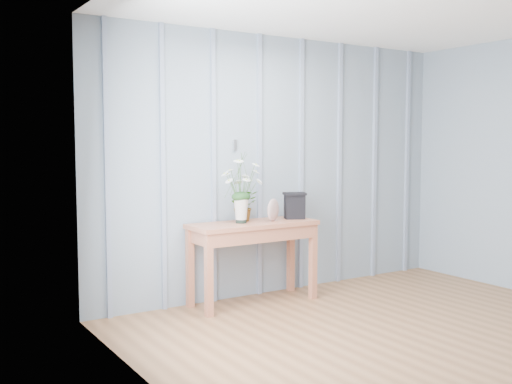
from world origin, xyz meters
TOP-DOWN VIEW (x-y plane):
  - ground at (0.00, 0.00)m, footprint 4.50×4.50m
  - room_shell at (-0.00, 0.92)m, footprint 4.00×4.50m
  - sideboard at (-0.47, 1.99)m, footprint 1.20×0.45m
  - daisy_vase at (-0.60, 2.00)m, footprint 0.44×0.33m
  - spider_plant at (-0.50, 2.11)m, footprint 0.27×0.24m
  - felt_disc_vessel at (-0.28, 1.95)m, footprint 0.21×0.15m
  - carved_box at (-0.01, 1.99)m, footprint 0.25×0.23m

SIDE VIEW (x-z plane):
  - ground at x=0.00m, z-range 0.00..0.00m
  - sideboard at x=-0.47m, z-range 0.26..1.01m
  - felt_disc_vessel at x=-0.28m, z-range 0.75..0.96m
  - carved_box at x=-0.01m, z-range 0.75..1.00m
  - spider_plant at x=-0.50m, z-range 0.75..1.03m
  - daisy_vase at x=-0.60m, z-range 0.83..1.45m
  - room_shell at x=0.00m, z-range 0.74..3.24m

